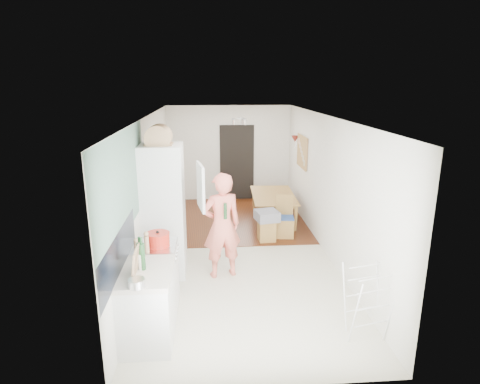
{
  "coord_description": "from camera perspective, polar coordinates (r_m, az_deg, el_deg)",
  "views": [
    {
      "loc": [
        -0.51,
        -6.95,
        3.07
      ],
      "look_at": [
        0.03,
        0.2,
        1.1
      ],
      "focal_mm": 30.0,
      "sensor_mm": 36.0,
      "label": 1
    }
  ],
  "objects": [
    {
      "name": "pepper_mill_front",
      "position": [
        5.26,
        -14.49,
        -8.08
      ],
      "size": [
        0.06,
        0.06,
        0.21
      ],
      "primitive_type": "cylinder",
      "rotation": [
        0.0,
        0.0,
        -0.04
      ],
      "color": "tan",
      "rests_on": "worktop"
    },
    {
      "name": "grey_drape",
      "position": [
        7.95,
        3.85,
        -3.37
      ],
      "size": [
        0.51,
        0.51,
        0.19
      ],
      "primitive_type": "cube",
      "rotation": [
        0.0,
        0.0,
        0.21
      ],
      "color": "gray",
      "rests_on": "stool"
    },
    {
      "name": "sage_wall_panel",
      "position": [
        5.21,
        -16.17,
        1.18
      ],
      "size": [
        0.02,
        3.0,
        1.3
      ],
      "primitive_type": "cube",
      "color": "slate",
      "rests_on": "room_shell"
    },
    {
      "name": "room_shell",
      "position": [
        7.2,
        -0.14,
        0.72
      ],
      "size": [
        3.2,
        7.0,
        2.5
      ],
      "primitive_type": null,
      "color": "silver",
      "rests_on": "ground"
    },
    {
      "name": "pepper_mill_back",
      "position": [
        5.39,
        -13.14,
        -7.28
      ],
      "size": [
        0.07,
        0.07,
        0.23
      ],
      "primitive_type": "cylinder",
      "rotation": [
        0.0,
        0.0,
        0.19
      ],
      "color": "tan",
      "rests_on": "worktop"
    },
    {
      "name": "worktop",
      "position": [
        4.98,
        -13.27,
        -11.1
      ],
      "size": [
        0.62,
        0.92,
        0.06
      ],
      "primitive_type": "cube",
      "color": "beige",
      "rests_on": "room_shell"
    },
    {
      "name": "drying_rack",
      "position": [
        5.34,
        17.64,
        -14.89
      ],
      "size": [
        0.54,
        0.51,
        0.9
      ],
      "primitive_type": null,
      "rotation": [
        0.0,
        0.0,
        0.24
      ],
      "color": "silver",
      "rests_on": "floor"
    },
    {
      "name": "doorway_recess",
      "position": [
        10.66,
        -0.44,
        4.16
      ],
      "size": [
        0.9,
        0.04,
        2.0
      ],
      "primitive_type": "cube",
      "color": "black",
      "rests_on": "room_shell"
    },
    {
      "name": "steel_pan",
      "position": [
        4.6,
        -14.49,
        -12.42
      ],
      "size": [
        0.23,
        0.23,
        0.09
      ],
      "primitive_type": "cylinder",
      "rotation": [
        0.0,
        0.0,
        0.34
      ],
      "color": "silver",
      "rests_on": "worktop"
    },
    {
      "name": "pinboard_frame",
      "position": [
        9.22,
        8.77,
        5.69
      ],
      "size": [
        0.0,
        0.94,
        0.74
      ],
      "primitive_type": "cube",
      "color": "#A77435",
      "rests_on": "room_shell"
    },
    {
      "name": "bottle_a",
      "position": [
        4.93,
        -13.77,
        -8.91
      ],
      "size": [
        0.09,
        0.09,
        0.33
      ],
      "primitive_type": "cylinder",
      "rotation": [
        0.0,
        0.0,
        0.26
      ],
      "color": "#1D4420",
      "rests_on": "worktop"
    },
    {
      "name": "fridge_housing",
      "position": [
        6.53,
        -10.83,
        -2.73
      ],
      "size": [
        0.66,
        0.66,
        2.15
      ],
      "primitive_type": "cube",
      "color": "silver",
      "rests_on": "room_shell"
    },
    {
      "name": "base_cabinet",
      "position": [
        5.2,
        -12.95,
        -15.65
      ],
      "size": [
        0.6,
        0.9,
        0.86
      ],
      "primitive_type": "cube",
      "color": "silver",
      "rests_on": "room_shell"
    },
    {
      "name": "person",
      "position": [
        6.36,
        -2.62,
        -3.48
      ],
      "size": [
        0.84,
        0.66,
        2.04
      ],
      "primitive_type": "imported",
      "rotation": [
        0.0,
        0.0,
        3.4
      ],
      "color": "#F27361",
      "rests_on": "floor"
    },
    {
      "name": "bread_bin",
      "position": [
        6.26,
        -11.5,
        7.59
      ],
      "size": [
        0.47,
        0.45,
        0.22
      ],
      "primitive_type": null,
      "rotation": [
        0.0,
        0.0,
        -0.16
      ],
      "color": "tan",
      "rests_on": "fridge_housing"
    },
    {
      "name": "fridge_door",
      "position": [
        6.07,
        -5.62,
        0.76
      ],
      "size": [
        0.14,
        0.56,
        0.7
      ],
      "primitive_type": "cube",
      "rotation": [
        0.0,
        0.0,
        -1.4
      ],
      "color": "silver",
      "rests_on": "room_shell"
    },
    {
      "name": "bottle_b",
      "position": [
        4.99,
        -14.01,
        -8.71
      ],
      "size": [
        0.08,
        0.08,
        0.31
      ],
      "primitive_type": "cylinder",
      "rotation": [
        0.0,
        0.0,
        0.21
      ],
      "color": "#1D4420",
      "rests_on": "worktop"
    },
    {
      "name": "wood_floor_overlay",
      "position": [
        9.33,
        -0.97,
        -3.81
      ],
      "size": [
        3.2,
        3.3,
        0.01
      ],
      "primitive_type": "cube",
      "color": "#56260C",
      "rests_on": "room_shell"
    },
    {
      "name": "cooker_top",
      "position": [
        5.65,
        -12.15,
        -7.63
      ],
      "size": [
        0.6,
        0.6,
        0.04
      ],
      "primitive_type": "cube",
      "color": "silver",
      "rests_on": "room_shell"
    },
    {
      "name": "dining_chair",
      "position": [
        8.2,
        6.38,
        -3.55
      ],
      "size": [
        0.4,
        0.4,
        0.85
      ],
      "primitive_type": null,
      "rotation": [
        0.0,
        0.0,
        -0.12
      ],
      "color": "#A77435",
      "rests_on": "floor"
    },
    {
      "name": "red_casserole",
      "position": [
        5.58,
        -11.59,
        -6.6
      ],
      "size": [
        0.39,
        0.39,
        0.19
      ],
      "primitive_type": "cylinder",
      "rotation": [
        0.0,
        0.0,
        0.22
      ],
      "color": "red",
      "rests_on": "cooker_top"
    },
    {
      "name": "wall_sconce",
      "position": [
        9.81,
        7.83,
        7.48
      ],
      "size": [
        0.18,
        0.18,
        0.16
      ],
      "primitive_type": "cone",
      "color": "maroon",
      "rests_on": "room_shell"
    },
    {
      "name": "held_bottle",
      "position": [
        6.14,
        -2.1,
        -2.73
      ],
      "size": [
        0.05,
        0.05,
        0.25
      ],
      "primitive_type": "cylinder",
      "color": "#1D4420",
      "rests_on": "person"
    },
    {
      "name": "stool",
      "position": [
        8.04,
        3.8,
        -5.49
      ],
      "size": [
        0.35,
        0.35,
        0.43
      ],
      "primitive_type": null,
      "rotation": [
        0.0,
        0.0,
        0.07
      ],
      "color": "#A77435",
      "rests_on": "floor"
    },
    {
      "name": "floor",
      "position": [
        7.62,
        -0.14,
        -8.42
      ],
      "size": [
        3.2,
        7.0,
        0.01
      ],
      "primitive_type": "cube",
      "color": "beige",
      "rests_on": "ground"
    },
    {
      "name": "chopping_boards",
      "position": [
        4.79,
        -14.64,
        -9.6
      ],
      "size": [
        0.12,
        0.25,
        0.35
      ],
      "primitive_type": null,
      "rotation": [
        0.0,
        0.0,
        0.34
      ],
      "color": "tan",
      "rests_on": "worktop"
    },
    {
      "name": "range_cooker",
      "position": [
        5.84,
        -11.89,
        -11.79
      ],
      "size": [
        0.6,
        0.6,
        0.88
      ],
      "primitive_type": "cube",
      "color": "silver",
      "rests_on": "room_shell"
    },
    {
      "name": "tile_splashback",
      "position": [
        4.92,
        -16.77,
        -8.33
      ],
      "size": [
        0.02,
        1.9,
        0.5
      ],
      "primitive_type": "cube",
      "color": "black",
      "rests_on": "room_shell"
    },
    {
      "name": "pinboard",
      "position": [
        9.22,
        8.86,
        5.69
      ],
      "size": [
        0.03,
        0.9,
        0.7
      ],
      "primitive_type": "cube",
      "color": "tan",
      "rests_on": "room_shell"
    },
    {
      "name": "bottle_c",
      "position": [
        4.96,
        -13.86,
        -9.57
      ],
      "size": [
        0.08,
        0.08,
        0.2
      ],
      "primitive_type": "cylinder",
      "rotation": [
        0.0,
        0.0,
        0.02
      ],
      "color": "silver",
      "rests_on": "worktop"
    },
    {
      "name": "dining_table",
      "position": [
        9.24,
        4.92,
        -2.45
      ],
      "size": [
        0.86,
        1.48,
        0.51
      ],
      "primitive_type": "imported",
      "rotation": [
        0.0,
        0.0,
        1.53
      ],
      "color": "#A77435",
      "rests_on": "floor"
    },
    {
      "name": "fridge_interior",
      "position": [
        6.37,
        -8.27,
        1.38
      ],
      "size": [
        0.02,
        0.52,
        0.66
      ],
      "primitive_type": "cube",
      "color": "white",
      "rests_on": "room_shell"
    }
  ]
}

